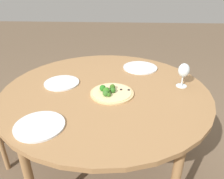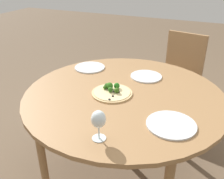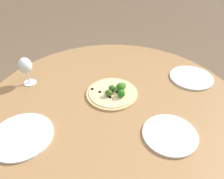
% 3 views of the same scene
% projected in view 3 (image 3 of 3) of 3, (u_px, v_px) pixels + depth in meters
% --- Properties ---
extents(dining_table, '(1.28, 1.28, 0.72)m').
position_uv_depth(dining_table, '(114.00, 114.00, 1.09)').
color(dining_table, olive).
rests_on(dining_table, ground_plane).
extents(pizza, '(0.26, 0.26, 0.06)m').
position_uv_depth(pizza, '(113.00, 92.00, 1.10)').
color(pizza, tan).
rests_on(pizza, dining_table).
extents(wine_glass, '(0.07, 0.07, 0.15)m').
position_uv_depth(wine_glass, '(25.00, 66.00, 1.12)').
color(wine_glass, silver).
rests_on(wine_glass, dining_table).
extents(plate_near, '(0.23, 0.23, 0.01)m').
position_uv_depth(plate_near, '(170.00, 134.00, 0.90)').
color(plate_near, silver).
rests_on(plate_near, dining_table).
extents(plate_far, '(0.26, 0.26, 0.01)m').
position_uv_depth(plate_far, '(22.00, 136.00, 0.89)').
color(plate_far, silver).
rests_on(plate_far, dining_table).
extents(plate_side, '(0.24, 0.24, 0.01)m').
position_uv_depth(plate_side, '(191.00, 77.00, 1.22)').
color(plate_side, silver).
rests_on(plate_side, dining_table).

